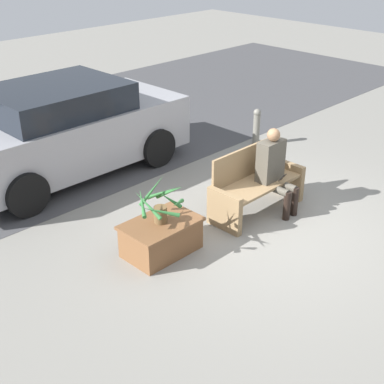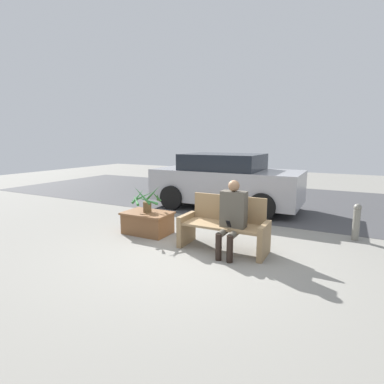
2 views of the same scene
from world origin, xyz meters
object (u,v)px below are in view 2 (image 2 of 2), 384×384
Objects in this scene: bench at (224,226)px; potted_plant at (147,200)px; person_seated at (232,214)px; bollard_post at (356,221)px; planter_box at (148,222)px; parked_car at (226,181)px.

potted_plant is (-1.74, 0.11, 0.28)m from bench.
bollard_post is (1.87, 1.81, -0.32)m from person_seated.
bench is at bearing 139.03° from person_seated.
potted_plant is at bearing -158.29° from bollard_post.
planter_box is 1.43× the size of potted_plant.
person_seated reaches higher than potted_plant.
parked_car is at bearing 155.53° from bollard_post.
bollard_post is at bearing 38.16° from bench.
planter_box is 0.45m from potted_plant.
potted_plant is (-0.00, -0.01, 0.45)m from planter_box.
bench is 1.76m from planter_box.
person_seated is 1.85× the size of potted_plant.
parked_car is (-1.41, 3.30, 0.07)m from person_seated.
potted_plant is 0.17× the size of parked_car.
person_seated is 2.02m from planter_box.
person_seated is at bearing -135.95° from bollard_post.
bollard_post is (3.28, -1.49, -0.39)m from parked_car.
bollard_post is (3.82, 1.52, -0.32)m from potted_plant.
planter_box is (-1.95, 0.30, -0.45)m from person_seated.
bollard_post is at bearing -24.47° from parked_car.
person_seated is 1.76× the size of bollard_post.
parked_car is at bearing 79.76° from planter_box.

